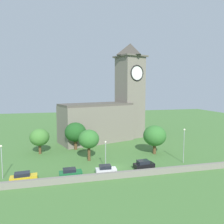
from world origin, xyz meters
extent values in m
plane|color=#477538|center=(0.00, 15.00, 0.00)|extent=(200.00, 200.00, 0.00)
cube|color=slate|center=(0.31, 24.76, 5.80)|extent=(24.76, 16.55, 11.60)
cube|color=#524C43|center=(0.31, 24.76, 11.95)|extent=(24.52, 15.80, 0.70)
cube|color=slate|center=(12.96, 28.92, 13.80)|extent=(9.67, 9.67, 27.59)
cube|color=#5B554B|center=(12.96, 28.92, 27.84)|extent=(11.22, 11.22, 0.50)
pyramid|color=#403C35|center=(12.96, 28.92, 30.20)|extent=(10.16, 10.16, 4.21)
cylinder|color=white|center=(14.18, 25.23, 22.07)|extent=(4.69, 1.65, 4.90)
torus|color=black|center=(14.18, 25.23, 22.07)|extent=(5.21, 2.09, 5.34)
cylinder|color=white|center=(16.66, 30.14, 22.07)|extent=(1.65, 4.69, 4.90)
torus|color=black|center=(16.66, 30.14, 22.07)|extent=(2.09, 5.21, 5.34)
cube|color=gray|center=(0.00, -5.54, 0.63)|extent=(57.10, 0.70, 1.26)
cube|color=gold|center=(-17.80, -3.11, 0.74)|extent=(4.90, 2.27, 0.83)
cube|color=#1E232B|center=(-18.03, -3.14, 1.48)|extent=(2.80, 1.85, 0.66)
cylinder|color=black|center=(-16.28, -2.05, 0.33)|extent=(0.69, 0.39, 0.66)
cylinder|color=black|center=(-16.10, -3.87, 0.33)|extent=(0.69, 0.39, 0.66)
cylinder|color=black|center=(-19.49, -2.36, 0.33)|extent=(0.69, 0.39, 0.66)
cylinder|color=black|center=(-19.32, -4.17, 0.33)|extent=(0.69, 0.39, 0.66)
cube|color=#1E6B38|center=(-9.31, -2.71, 0.68)|extent=(4.44, 2.14, 0.75)
cube|color=#1E232B|center=(-9.53, -2.72, 1.35)|extent=(2.52, 1.82, 0.60)
cylinder|color=black|center=(-7.87, -1.67, 0.30)|extent=(0.62, 0.38, 0.60)
cylinder|color=black|center=(-7.78, -3.61, 0.30)|extent=(0.62, 0.38, 0.60)
cylinder|color=black|center=(-10.83, -1.81, 0.30)|extent=(0.62, 0.38, 0.60)
cylinder|color=black|center=(-10.74, -3.75, 0.30)|extent=(0.62, 0.38, 0.60)
cube|color=silver|center=(-2.37, -3.17, 0.78)|extent=(4.18, 1.94, 0.87)
cube|color=#1E232B|center=(-2.57, -3.16, 1.56)|extent=(2.36, 1.66, 0.69)
cylinder|color=black|center=(-0.94, -2.32, 0.35)|extent=(0.71, 0.35, 0.69)
cylinder|color=black|center=(-1.00, -4.11, 0.35)|extent=(0.71, 0.35, 0.69)
cylinder|color=black|center=(-3.74, -2.22, 0.35)|extent=(0.71, 0.35, 0.69)
cylinder|color=black|center=(-3.80, -4.01, 0.35)|extent=(0.71, 0.35, 0.69)
cube|color=black|center=(6.09, -2.17, 0.79)|extent=(4.50, 2.31, 0.88)
cube|color=#1E232B|center=(5.87, -2.19, 1.57)|extent=(2.58, 1.90, 0.70)
cylinder|color=black|center=(7.46, -1.08, 0.35)|extent=(0.73, 0.41, 0.70)
cylinder|color=black|center=(7.65, -2.97, 0.35)|extent=(0.73, 0.41, 0.70)
cylinder|color=black|center=(4.53, -1.37, 0.35)|extent=(0.73, 0.41, 0.70)
cylinder|color=black|center=(4.71, -3.26, 0.35)|extent=(0.73, 0.41, 0.70)
cylinder|color=#9EA0A5|center=(-21.93, -0.62, 3.04)|extent=(0.14, 0.14, 6.08)
sphere|color=#F4EFCC|center=(-21.93, -0.62, 6.30)|extent=(0.44, 0.44, 0.44)
cylinder|color=#9EA0A5|center=(-1.80, -0.04, 2.79)|extent=(0.14, 0.14, 5.57)
sphere|color=#F4EFCC|center=(-1.80, -0.04, 5.79)|extent=(0.44, 0.44, 0.44)
cylinder|color=#9EA0A5|center=(16.41, -0.53, 3.75)|extent=(0.14, 0.14, 7.50)
sphere|color=#F4EFCC|center=(16.41, -0.53, 7.72)|extent=(0.44, 0.44, 0.44)
cylinder|color=brown|center=(-4.54, 6.04, 1.70)|extent=(0.68, 0.68, 3.41)
ellipsoid|color=#33702D|center=(-4.54, 6.04, 5.23)|extent=(4.86, 4.86, 4.37)
cylinder|color=brown|center=(-16.33, 14.40, 1.29)|extent=(0.70, 0.70, 2.58)
ellipsoid|color=#427A33|center=(-16.33, 14.40, 4.45)|extent=(4.99, 4.99, 4.49)
cylinder|color=brown|center=(12.83, 7.50, 1.30)|extent=(0.83, 0.83, 2.60)
ellipsoid|color=#33702D|center=(12.83, 7.50, 4.83)|extent=(5.94, 5.94, 5.35)
cylinder|color=brown|center=(-6.94, 16.31, 1.38)|extent=(0.83, 0.83, 2.76)
ellipsoid|color=#1E511E|center=(-6.94, 16.31, 4.98)|extent=(5.92, 5.92, 5.33)
camera|label=1|loc=(-11.12, -44.71, 17.14)|focal=35.41mm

